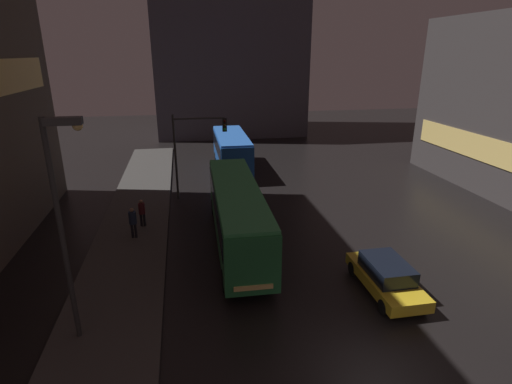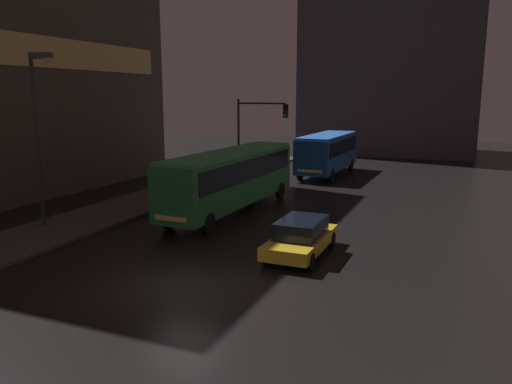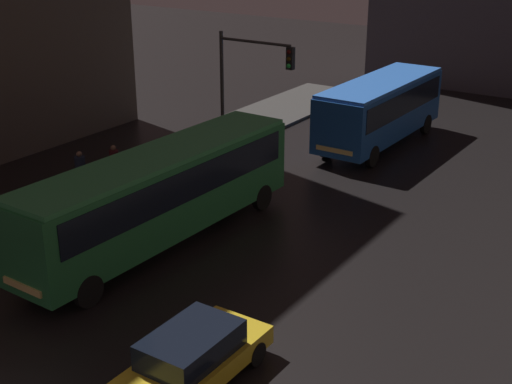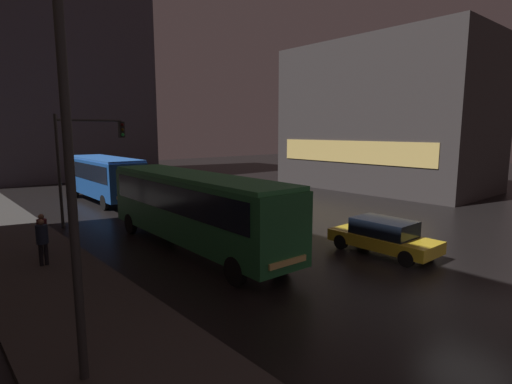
{
  "view_description": "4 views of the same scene",
  "coord_description": "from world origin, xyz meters",
  "px_view_note": "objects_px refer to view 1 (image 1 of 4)",
  "views": [
    {
      "loc": [
        -5.75,
        -9.26,
        9.93
      ],
      "look_at": [
        -1.77,
        12.46,
        2.19
      ],
      "focal_mm": 28.0,
      "sensor_mm": 36.0,
      "label": 1
    },
    {
      "loc": [
        8.24,
        -13.53,
        6.22
      ],
      "look_at": [
        -1.64,
        10.02,
        1.26
      ],
      "focal_mm": 35.0,
      "sensor_mm": 36.0,
      "label": 2
    },
    {
      "loc": [
        11.84,
        -6.56,
        10.78
      ],
      "look_at": [
        -1.01,
        12.79,
        1.57
      ],
      "focal_mm": 50.0,
      "sensor_mm": 36.0,
      "label": 3
    },
    {
      "loc": [
        -12.18,
        -4.19,
        5.14
      ],
      "look_at": [
        0.73,
        10.73,
        2.1
      ],
      "focal_mm": 28.0,
      "sensor_mm": 36.0,
      "label": 4
    }
  ],
  "objects_px": {
    "traffic_light_main": "(194,142)",
    "street_lamp_sidewalk": "(64,201)",
    "bus_far": "(232,148)",
    "pedestrian_near": "(142,210)",
    "pedestrian_mid": "(133,220)",
    "car_taxi": "(386,276)",
    "bus_near": "(237,209)"
  },
  "relations": [
    {
      "from": "bus_far",
      "to": "traffic_light_main",
      "type": "height_order",
      "value": "traffic_light_main"
    },
    {
      "from": "street_lamp_sidewalk",
      "to": "bus_far",
      "type": "bearing_deg",
      "value": 69.11
    },
    {
      "from": "pedestrian_mid",
      "to": "traffic_light_main",
      "type": "relative_size",
      "value": 0.29
    },
    {
      "from": "bus_near",
      "to": "traffic_light_main",
      "type": "xyz_separation_m",
      "value": [
        -1.91,
        7.89,
        2.06
      ]
    },
    {
      "from": "street_lamp_sidewalk",
      "to": "car_taxi",
      "type": "bearing_deg",
      "value": 4.06
    },
    {
      "from": "pedestrian_near",
      "to": "street_lamp_sidewalk",
      "type": "bearing_deg",
      "value": -55.41
    },
    {
      "from": "pedestrian_near",
      "to": "bus_far",
      "type": "bearing_deg",
      "value": 101.35
    },
    {
      "from": "pedestrian_mid",
      "to": "car_taxi",
      "type": "bearing_deg",
      "value": -170.34
    },
    {
      "from": "traffic_light_main",
      "to": "street_lamp_sidewalk",
      "type": "distance_m",
      "value": 15.23
    },
    {
      "from": "pedestrian_mid",
      "to": "street_lamp_sidewalk",
      "type": "relative_size",
      "value": 0.22
    },
    {
      "from": "car_taxi",
      "to": "pedestrian_mid",
      "type": "xyz_separation_m",
      "value": [
        -11.34,
        7.22,
        0.47
      ]
    },
    {
      "from": "pedestrian_mid",
      "to": "street_lamp_sidewalk",
      "type": "distance_m",
      "value": 9.14
    },
    {
      "from": "bus_far",
      "to": "bus_near",
      "type": "bearing_deg",
      "value": 84.94
    },
    {
      "from": "bus_far",
      "to": "street_lamp_sidewalk",
      "type": "relative_size",
      "value": 1.16
    },
    {
      "from": "pedestrian_near",
      "to": "street_lamp_sidewalk",
      "type": "height_order",
      "value": "street_lamp_sidewalk"
    },
    {
      "from": "traffic_light_main",
      "to": "bus_far",
      "type": "bearing_deg",
      "value": 62.49
    },
    {
      "from": "bus_far",
      "to": "car_taxi",
      "type": "bearing_deg",
      "value": 102.77
    },
    {
      "from": "bus_far",
      "to": "pedestrian_near",
      "type": "bearing_deg",
      "value": 60.11
    },
    {
      "from": "car_taxi",
      "to": "pedestrian_mid",
      "type": "height_order",
      "value": "pedestrian_mid"
    },
    {
      "from": "bus_far",
      "to": "car_taxi",
      "type": "relative_size",
      "value": 2.06
    },
    {
      "from": "bus_near",
      "to": "traffic_light_main",
      "type": "bearing_deg",
      "value": -74.93
    },
    {
      "from": "traffic_light_main",
      "to": "bus_near",
      "type": "bearing_deg",
      "value": -76.41
    },
    {
      "from": "bus_near",
      "to": "pedestrian_mid",
      "type": "bearing_deg",
      "value": -13.76
    },
    {
      "from": "bus_near",
      "to": "car_taxi",
      "type": "relative_size",
      "value": 2.64
    },
    {
      "from": "pedestrian_mid",
      "to": "street_lamp_sidewalk",
      "type": "height_order",
      "value": "street_lamp_sidewalk"
    },
    {
      "from": "bus_near",
      "to": "bus_far",
      "type": "height_order",
      "value": "bus_near"
    },
    {
      "from": "bus_near",
      "to": "bus_far",
      "type": "distance_m",
      "value": 14.49
    },
    {
      "from": "bus_near",
      "to": "car_taxi",
      "type": "height_order",
      "value": "bus_near"
    },
    {
      "from": "bus_near",
      "to": "street_lamp_sidewalk",
      "type": "xyz_separation_m",
      "value": [
        -6.52,
        -6.56,
        3.34
      ]
    },
    {
      "from": "car_taxi",
      "to": "pedestrian_near",
      "type": "height_order",
      "value": "pedestrian_near"
    },
    {
      "from": "bus_near",
      "to": "bus_far",
      "type": "bearing_deg",
      "value": -94.41
    },
    {
      "from": "pedestrian_near",
      "to": "pedestrian_mid",
      "type": "xyz_separation_m",
      "value": [
        -0.35,
        -1.54,
        0.08
      ]
    }
  ]
}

